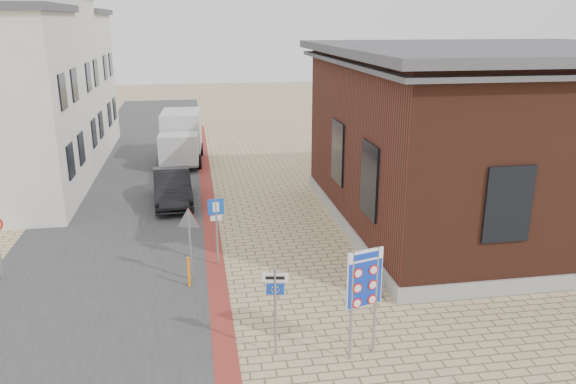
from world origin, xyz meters
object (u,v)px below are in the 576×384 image
object	(u,v)px
box_truck	(181,137)
sedan	(172,187)
parking_sign	(216,220)
bollard	(189,272)
border_sign	(365,281)
essen_sign	(275,298)

from	to	relation	value
box_truck	sedan	bearing A→B (deg)	-89.46
parking_sign	bollard	distance (m)	2.02
border_sign	parking_sign	bearing A→B (deg)	102.28
essen_sign	parking_sign	bearing A→B (deg)	112.49
parking_sign	box_truck	bearing A→B (deg)	87.91
border_sign	box_truck	bearing A→B (deg)	86.26
border_sign	essen_sign	distance (m)	2.11
border_sign	parking_sign	world-z (taller)	border_sign
border_sign	bollard	bearing A→B (deg)	116.76
sedan	parking_sign	bearing A→B (deg)	-80.42
sedan	border_sign	size ratio (longest dim) A/B	1.62
sedan	bollard	distance (m)	8.29
box_truck	essen_sign	distance (m)	19.94
box_truck	bollard	size ratio (longest dim) A/B	5.61
essen_sign	parking_sign	world-z (taller)	parking_sign
border_sign	parking_sign	xyz separation A→B (m)	(-3.12, 5.79, -0.39)
border_sign	bollard	size ratio (longest dim) A/B	2.88
sedan	parking_sign	xyz separation A→B (m)	(1.60, -6.84, 0.85)
box_truck	parking_sign	world-z (taller)	box_truck
border_sign	bollard	distance (m)	6.14
box_truck	essen_sign	size ratio (longest dim) A/B	2.37
bollard	parking_sign	bearing A→B (deg)	56.91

